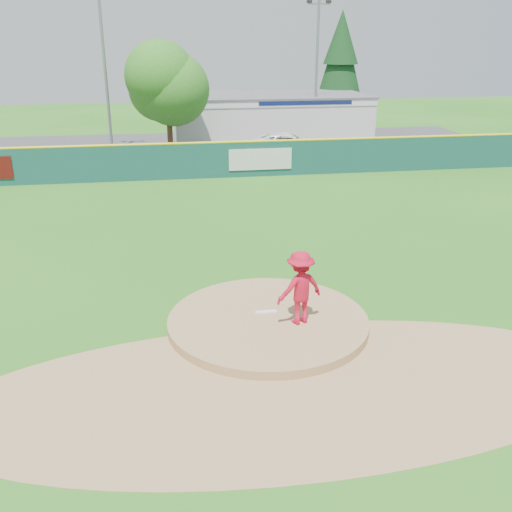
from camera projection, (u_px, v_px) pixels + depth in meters
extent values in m
plane|color=#286B19|center=(268.00, 325.00, 15.72)|extent=(120.00, 120.00, 0.00)
cylinder|color=#9E774C|center=(268.00, 325.00, 15.72)|extent=(5.50, 5.50, 0.50)
cube|color=white|center=(266.00, 312.00, 15.90)|extent=(0.60, 0.15, 0.04)
cylinder|color=#9E774C|center=(292.00, 387.00, 12.95)|extent=(15.40, 15.40, 0.01)
cube|color=#38383A|center=(199.00, 149.00, 40.59)|extent=(44.00, 16.00, 0.02)
imported|color=red|center=(300.00, 288.00, 15.02)|extent=(1.47, 1.11, 2.02)
imported|color=white|center=(288.00, 144.00, 38.33)|extent=(5.64, 3.33, 1.47)
cube|color=silver|center=(269.00, 116.00, 45.55)|extent=(15.00, 8.00, 3.20)
cube|color=white|center=(279.00, 103.00, 41.34)|extent=(15.00, 0.06, 0.55)
cube|color=#0F194C|center=(306.00, 103.00, 41.61)|extent=(7.00, 0.03, 0.28)
cube|color=#59595B|center=(269.00, 95.00, 44.96)|extent=(15.20, 8.20, 0.12)
cube|color=silver|center=(260.00, 159.00, 32.31)|extent=(3.60, 0.04, 1.20)
cube|color=#144441|center=(209.00, 161.00, 31.94)|extent=(40.00, 0.10, 2.00)
cylinder|color=yellow|center=(209.00, 143.00, 31.59)|extent=(40.00, 0.14, 0.14)
cylinder|color=#382314|center=(170.00, 136.00, 37.98)|extent=(0.36, 0.36, 2.60)
sphere|color=#387F23|center=(167.00, 86.00, 36.82)|extent=(5.60, 5.60, 5.60)
cylinder|color=#382314|center=(338.00, 118.00, 50.59)|extent=(0.40, 0.40, 1.60)
cone|color=#113A16|center=(341.00, 62.00, 48.89)|extent=(4.40, 4.40, 7.90)
cylinder|color=gray|center=(105.00, 69.00, 37.71)|extent=(0.20, 0.20, 11.00)
cylinder|color=gray|center=(316.00, 73.00, 42.03)|extent=(0.20, 0.20, 10.00)
cube|color=gray|center=(319.00, 4.00, 40.35)|extent=(1.60, 0.10, 0.10)
cube|color=black|center=(309.00, 1.00, 40.19)|extent=(0.35, 0.25, 0.20)
cube|color=black|center=(329.00, 2.00, 40.40)|extent=(0.35, 0.25, 0.20)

